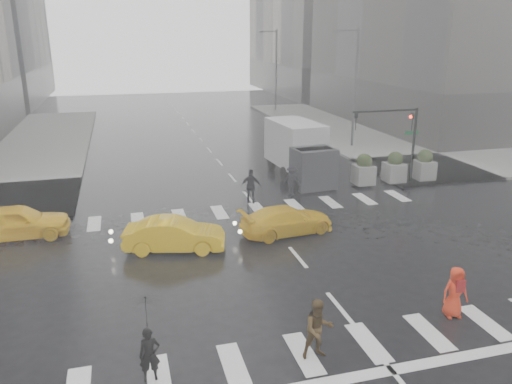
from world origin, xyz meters
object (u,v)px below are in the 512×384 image
object	(u,v)px
pedestrian_brown	(318,329)
pedestrian_orange	(455,292)
taxi_front	(17,222)
traffic_signal_pole	(400,131)
box_truck	(300,150)
taxi_mid	(174,235)

from	to	relation	value
pedestrian_brown	pedestrian_orange	bearing A→B (deg)	11.21
pedestrian_brown	pedestrian_orange	size ratio (longest dim) A/B	1.05
pedestrian_brown	taxi_front	bearing A→B (deg)	131.43
traffic_signal_pole	box_truck	bearing A→B (deg)	151.42
taxi_mid	pedestrian_orange	bearing A→B (deg)	-119.88
taxi_mid	taxi_front	bearing A→B (deg)	77.41
taxi_mid	traffic_signal_pole	bearing A→B (deg)	-53.08
traffic_signal_pole	pedestrian_brown	size ratio (longest dim) A/B	2.57
traffic_signal_pole	taxi_front	distance (m)	20.48
traffic_signal_pole	taxi_mid	xyz separation A→B (m)	(-13.66, -6.01, -2.54)
taxi_mid	box_truck	world-z (taller)	box_truck
taxi_front	pedestrian_orange	bearing A→B (deg)	-126.20
pedestrian_orange	taxi_mid	bearing A→B (deg)	145.77
pedestrian_orange	taxi_front	world-z (taller)	pedestrian_orange
traffic_signal_pole	pedestrian_brown	bearing A→B (deg)	-126.92
pedestrian_orange	taxi_front	bearing A→B (deg)	152.65
traffic_signal_pole	box_truck	distance (m)	5.92
taxi_mid	box_truck	xyz separation A→B (m)	(8.62, 8.76, 1.12)
pedestrian_orange	taxi_front	size ratio (longest dim) A/B	0.38
traffic_signal_pole	taxi_mid	size ratio (longest dim) A/B	1.10
traffic_signal_pole	box_truck	world-z (taller)	traffic_signal_pole
traffic_signal_pole	taxi_front	xyz separation A→B (m)	(-20.12, -2.89, -2.48)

